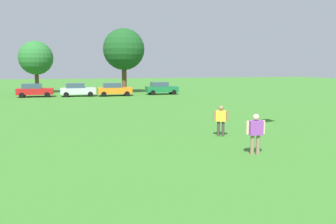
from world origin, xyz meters
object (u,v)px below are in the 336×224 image
at_px(bystander_near_trees, 221,118).
at_px(tree_far_right, 124,49).
at_px(adult_bystander, 256,131).
at_px(parked_car_green_3, 161,88).
at_px(parked_car_silver_1, 78,90).
at_px(parked_car_orange_2, 114,89).
at_px(tree_center, 36,58).
at_px(parked_car_red_0, 34,90).

relative_size(bystander_near_trees, tree_far_right, 0.18).
distance_m(adult_bystander, parked_car_green_3, 33.06).
distance_m(parked_car_silver_1, parked_car_orange_2, 4.59).
distance_m(bystander_near_trees, tree_far_right, 33.06).
relative_size(adult_bystander, tree_center, 0.24).
bearing_deg(tree_far_right, parked_car_green_3, -41.22).
bearing_deg(parked_car_red_0, adult_bystander, -69.63).
bearing_deg(tree_far_right, parked_car_red_0, -161.99).
relative_size(parked_car_red_0, parked_car_silver_1, 1.00).
xyz_separation_m(parked_car_silver_1, parked_car_orange_2, (4.56, -0.51, 0.00)).
height_order(parked_car_orange_2, tree_center, tree_center).
height_order(parked_car_silver_1, tree_far_right, tree_far_right).
distance_m(adult_bystander, tree_center, 41.33).
height_order(parked_car_orange_2, parked_car_green_3, same).
bearing_deg(tree_center, tree_far_right, -11.62).
height_order(parked_car_silver_1, parked_car_green_3, same).
bearing_deg(parked_car_red_0, tree_far_right, 18.01).
bearing_deg(parked_car_silver_1, adult_bystander, -77.77).
distance_m(parked_car_green_3, tree_far_right, 7.98).
bearing_deg(tree_center, adult_bystander, -72.37).
bearing_deg(parked_car_silver_1, tree_far_right, 33.35).
relative_size(adult_bystander, tree_far_right, 0.19).
height_order(adult_bystander, parked_car_silver_1, adult_bystander).
bearing_deg(tree_center, bystander_near_trees, -70.18).
height_order(bystander_near_trees, parked_car_orange_2, same).
height_order(bystander_near_trees, parked_car_green_3, same).
xyz_separation_m(bystander_near_trees, tree_center, (-12.66, 35.12, 3.95)).
distance_m(parked_car_red_0, parked_car_silver_1, 5.22).
relative_size(bystander_near_trees, tree_center, 0.23).
bearing_deg(adult_bystander, parked_car_green_3, 89.72).
relative_size(parked_car_red_0, tree_center, 0.59).
xyz_separation_m(parked_car_red_0, parked_car_silver_1, (5.20, -0.50, 0.00)).
xyz_separation_m(parked_car_red_0, tree_far_right, (11.77, 3.83, 5.31)).
distance_m(bystander_near_trees, tree_center, 37.54).
relative_size(parked_car_red_0, tree_far_right, 0.47).
distance_m(bystander_near_trees, parked_car_orange_2, 27.94).
bearing_deg(adult_bystander, tree_far_right, 97.42).
xyz_separation_m(bystander_near_trees, parked_car_silver_1, (-7.22, 28.32, -0.14)).
relative_size(adult_bystander, parked_car_orange_2, 0.41).
xyz_separation_m(adult_bystander, parked_car_red_0, (-12.22, 32.91, -0.20)).
bearing_deg(adult_bystander, bystander_near_trees, 94.01).
xyz_separation_m(adult_bystander, parked_car_green_3, (4.03, 32.82, -0.20)).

